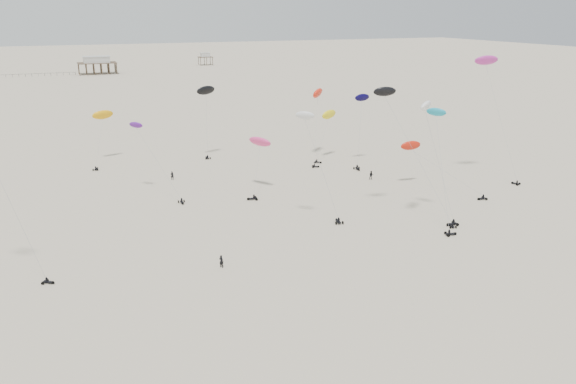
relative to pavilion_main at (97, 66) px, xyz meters
name	(u,v)px	position (x,y,z in m)	size (l,w,h in m)	color
ground_plane	(163,117)	(10.00, -150.00, -4.22)	(900.00, 900.00, 0.00)	#C1B299
pavilion_main	(97,66)	(0.00, 0.00, 0.00)	(21.00, 13.00, 9.80)	brown
pavilion_small	(205,60)	(70.00, 30.00, -0.74)	(9.00, 7.00, 8.00)	brown
rig_0	(361,121)	(41.76, -228.18, 5.84)	(7.45, 9.13, 16.49)	black
rig_1	(321,165)	(17.13, -258.87, 5.70)	(7.01, 6.76, 18.83)	black
rig_2	(156,158)	(-6.06, -234.33, 3.33)	(7.92, 14.24, 17.72)	black
rig_3	(398,117)	(31.53, -258.95, 12.71)	(8.75, 15.87, 24.67)	black
rig_4	(328,120)	(37.34, -220.00, 5.04)	(8.84, 7.81, 12.27)	black
rig_6	(206,100)	(10.75, -207.82, 9.70)	(5.63, 6.02, 17.42)	black
rig_7	(433,140)	(34.58, -265.23, 9.79)	(6.43, 8.42, 20.52)	black
rig_8	(425,156)	(45.19, -248.77, 2.22)	(10.15, 16.20, 17.42)	black
rig_9	(441,154)	(36.24, -265.43, 7.30)	(6.62, 14.14, 20.44)	black
rig_10	(317,99)	(35.91, -217.15, 9.69)	(9.49, 15.13, 18.58)	black
rig_11	(490,74)	(62.50, -245.28, 17.48)	(5.78, 13.87, 26.38)	black
rig_12	(102,121)	(-13.14, -201.94, 5.13)	(6.95, 13.15, 14.12)	black
rig_13	(259,150)	(13.55, -237.95, 3.85)	(7.64, 10.97, 11.85)	black
spectator_0	(222,267)	(-3.43, -270.26, -4.22)	(0.79, 0.54, 2.17)	black
spectator_1	(371,180)	(37.78, -240.72, -4.22)	(1.10, 0.64, 2.24)	black
spectator_3	(172,180)	(-1.48, -224.75, -4.22)	(0.78, 0.54, 2.15)	black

